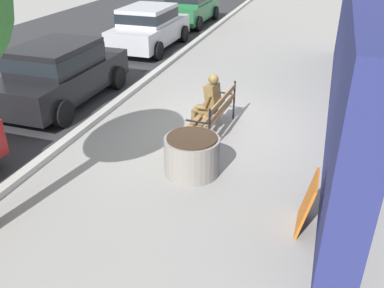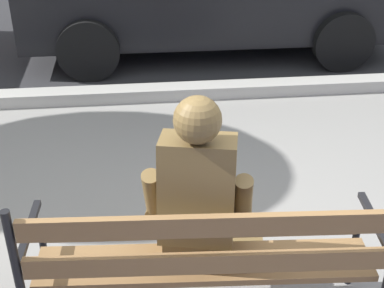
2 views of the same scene
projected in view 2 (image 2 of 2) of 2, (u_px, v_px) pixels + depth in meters
curb_stone at (191, 91)px, 5.54m from camera, size 60.00×0.20×0.12m
park_bench at (205, 252)px, 2.81m from camera, size 1.83×0.63×0.95m
bronze_statue_seated at (203, 207)px, 2.93m from camera, size 0.75×0.79×1.37m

